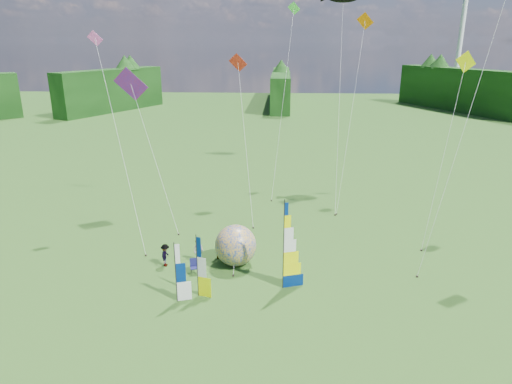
# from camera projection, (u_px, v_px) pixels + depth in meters

# --- Properties ---
(ground) EXTENTS (220.00, 220.00, 0.00)m
(ground) POSITION_uv_depth(u_px,v_px,m) (270.00, 309.00, 25.25)
(ground) COLOR #51772C
(ground) RESTS_ON ground
(treeline_ring) EXTENTS (210.00, 210.00, 8.00)m
(treeline_ring) POSITION_uv_depth(u_px,v_px,m) (271.00, 243.00, 23.99)
(treeline_ring) COLOR #1F5218
(treeline_ring) RESTS_ON ground
(turbine_right) EXTENTS (8.00, 1.20, 30.00)m
(turbine_right) POSITION_uv_depth(u_px,v_px,m) (461.00, 37.00, 114.67)
(turbine_right) COLOR silver
(turbine_right) RESTS_ON ground
(feather_banner_main) EXTENTS (1.42, 0.55, 5.44)m
(feather_banner_main) POSITION_uv_depth(u_px,v_px,m) (284.00, 247.00, 26.57)
(feather_banner_main) COLOR navy
(feather_banner_main) RESTS_ON ground
(side_banner_left) EXTENTS (1.02, 0.38, 3.73)m
(side_banner_left) POSITION_uv_depth(u_px,v_px,m) (197.00, 267.00, 26.03)
(side_banner_left) COLOR #FDFF00
(side_banner_left) RESTS_ON ground
(side_banner_far) EXTENTS (1.03, 0.39, 3.55)m
(side_banner_far) POSITION_uv_depth(u_px,v_px,m) (176.00, 273.00, 25.47)
(side_banner_far) COLOR white
(side_banner_far) RESTS_ON ground
(bol_inflatable) EXTENTS (3.26, 3.26, 2.74)m
(bol_inflatable) POSITION_uv_depth(u_px,v_px,m) (236.00, 245.00, 29.91)
(bol_inflatable) COLOR navy
(bol_inflatable) RESTS_ON ground
(spectator_a) EXTENTS (0.69, 0.67, 1.59)m
(spectator_a) POSITION_uv_depth(u_px,v_px,m) (219.00, 247.00, 30.97)
(spectator_a) COLOR #66594C
(spectator_a) RESTS_ON ground
(spectator_b) EXTENTS (0.85, 0.63, 1.58)m
(spectator_b) POSITION_uv_depth(u_px,v_px,m) (198.00, 251.00, 30.42)
(spectator_b) COLOR #66594C
(spectator_b) RESTS_ON ground
(spectator_c) EXTENTS (0.41, 1.01, 1.54)m
(spectator_c) POSITION_uv_depth(u_px,v_px,m) (165.00, 255.00, 29.88)
(spectator_c) COLOR #66594C
(spectator_c) RESTS_ON ground
(spectator_d) EXTENTS (1.03, 0.94, 1.70)m
(spectator_d) POSITION_uv_depth(u_px,v_px,m) (228.00, 245.00, 31.11)
(spectator_d) COLOR #66594C
(spectator_d) RESTS_ON ground
(camp_chair) EXTENTS (0.69, 0.69, 0.96)m
(camp_chair) POSITION_uv_depth(u_px,v_px,m) (194.00, 267.00, 28.99)
(camp_chair) COLOR #121444
(camp_chair) RESTS_ON ground
(kite_whale) EXTENTS (4.69, 15.92, 19.89)m
(kite_whale) POSITION_uv_depth(u_px,v_px,m) (340.00, 89.00, 41.52)
(kite_whale) COLOR black
(kite_whale) RESTS_ON ground
(kite_rainbow_delta) EXTENTS (9.69, 11.16, 13.08)m
(kite_rainbow_delta) POSITION_uv_depth(u_px,v_px,m) (153.00, 142.00, 35.98)
(kite_rainbow_delta) COLOR red
(kite_rainbow_delta) RESTS_ON ground
(kite_parafoil) EXTENTS (11.13, 11.11, 18.98)m
(kite_parafoil) POSITION_uv_depth(u_px,v_px,m) (464.00, 121.00, 27.87)
(kite_parafoil) COLOR #A83511
(kite_parafoil) RESTS_ON ground
(small_kite_red) EXTENTS (4.93, 11.28, 13.66)m
(small_kite_red) POSITION_uv_depth(u_px,v_px,m) (245.00, 133.00, 38.03)
(small_kite_red) COLOR red
(small_kite_red) RESTS_ON ground
(small_kite_orange) EXTENTS (5.46, 10.66, 17.11)m
(small_kite_orange) POSITION_uv_depth(u_px,v_px,m) (352.00, 108.00, 40.00)
(small_kite_orange) COLOR #D96700
(small_kite_orange) RESTS_ON ground
(small_kite_yellow) EXTENTS (7.81, 9.75, 14.00)m
(small_kite_yellow) POSITION_uv_depth(u_px,v_px,m) (445.00, 145.00, 32.79)
(small_kite_yellow) COLOR #F7F800
(small_kite_yellow) RESTS_ON ground
(small_kite_pink) EXTENTS (7.57, 9.53, 15.25)m
(small_kite_pink) POSITION_uv_depth(u_px,v_px,m) (119.00, 137.00, 32.53)
(small_kite_pink) COLOR #FF5AC3
(small_kite_pink) RESTS_ON ground
(small_kite_green) EXTENTS (5.45, 12.19, 18.29)m
(small_kite_green) POSITION_uv_depth(u_px,v_px,m) (283.00, 95.00, 43.92)
(small_kite_green) COLOR #43CF3C
(small_kite_green) RESTS_ON ground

